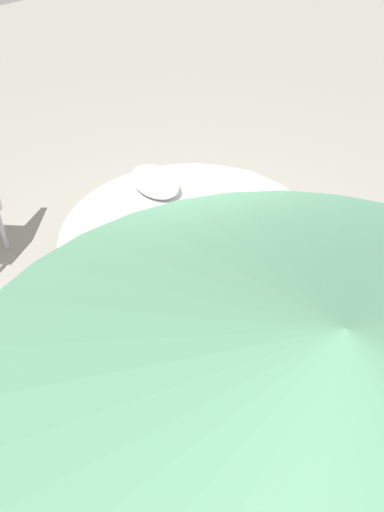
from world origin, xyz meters
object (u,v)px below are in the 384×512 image
throw_pillow_0 (247,188)px  round_bed (192,261)px  patio_umbrella (329,391)px  throw_pillow_1 (155,182)px

throw_pillow_0 → round_bed: bearing=-86.5°
round_bed → patio_umbrella: patio_umbrella is taller
round_bed → patio_umbrella: size_ratio=0.85×
round_bed → patio_umbrella: 3.28m
throw_pillow_0 → patio_umbrella: 3.47m
round_bed → throw_pillow_0: 0.75m
throw_pillow_0 → patio_umbrella: (2.18, -2.20, 1.55)m
round_bed → throw_pillow_1: throw_pillow_1 is taller
round_bed → throw_pillow_0: (-0.04, 0.64, 0.38)m
round_bed → throw_pillow_0: size_ratio=4.01×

